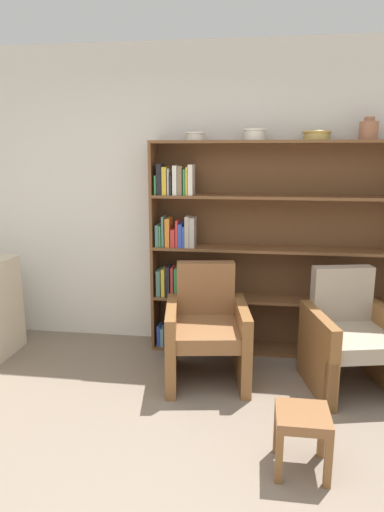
{
  "coord_description": "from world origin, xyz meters",
  "views": [
    {
      "loc": [
        0.36,
        -1.81,
        1.79
      ],
      "look_at": [
        -0.16,
        1.89,
        0.95
      ],
      "focal_mm": 32.0,
      "sensor_mm": 36.0,
      "label": 1
    }
  ],
  "objects_px": {
    "armchair_leather": "(207,330)",
    "armchair_cushioned": "(351,338)",
    "vase_tall": "(369,130)",
    "bookshelf": "(253,254)",
    "bowl_copper": "(195,136)",
    "bowl_slate": "(317,135)",
    "bowl_olive": "(255,134)",
    "footstool": "(302,424)"
  },
  "relations": [
    {
      "from": "armchair_leather",
      "to": "armchair_cushioned",
      "type": "distance_m",
      "value": 1.12
    },
    {
      "from": "vase_tall",
      "to": "bookshelf",
      "type": "bearing_deg",
      "value": 178.63
    },
    {
      "from": "armchair_cushioned",
      "to": "bookshelf",
      "type": "bearing_deg",
      "value": -51.0
    },
    {
      "from": "bowl_copper",
      "to": "armchair_leather",
      "type": "distance_m",
      "value": 1.65
    },
    {
      "from": "bowl_slate",
      "to": "armchair_leather",
      "type": "height_order",
      "value": "bowl_slate"
    },
    {
      "from": "vase_tall",
      "to": "bowl_olive",
      "type": "bearing_deg",
      "value": 180.0
    },
    {
      "from": "armchair_cushioned",
      "to": "footstool",
      "type": "relative_size",
      "value": 2.51
    },
    {
      "from": "bowl_copper",
      "to": "armchair_cushioned",
      "type": "height_order",
      "value": "bowl_copper"
    },
    {
      "from": "bowl_slate",
      "to": "bookshelf",
      "type": "bearing_deg",
      "value": 177.48
    },
    {
      "from": "bowl_slate",
      "to": "footstool",
      "type": "height_order",
      "value": "bowl_slate"
    },
    {
      "from": "bowl_olive",
      "to": "footstool",
      "type": "xyz_separation_m",
      "value": [
        0.33,
        -1.63,
        -1.67
      ]
    },
    {
      "from": "bowl_olive",
      "to": "armchair_cushioned",
      "type": "distance_m",
      "value": 1.83
    },
    {
      "from": "bowl_copper",
      "to": "bowl_olive",
      "type": "height_order",
      "value": "bowl_olive"
    },
    {
      "from": "vase_tall",
      "to": "bowl_copper",
      "type": "bearing_deg",
      "value": 180.0
    },
    {
      "from": "bowl_olive",
      "to": "bowl_slate",
      "type": "height_order",
      "value": "bowl_olive"
    },
    {
      "from": "bowl_copper",
      "to": "vase_tall",
      "type": "bearing_deg",
      "value": 0.0
    },
    {
      "from": "vase_tall",
      "to": "footstool",
      "type": "distance_m",
      "value": 2.43
    },
    {
      "from": "armchair_leather",
      "to": "armchair_cushioned",
      "type": "height_order",
      "value": "same"
    },
    {
      "from": "vase_tall",
      "to": "footstool",
      "type": "bearing_deg",
      "value": -110.0
    },
    {
      "from": "vase_tall",
      "to": "footstool",
      "type": "xyz_separation_m",
      "value": [
        -0.59,
        -1.63,
        -1.69
      ]
    },
    {
      "from": "vase_tall",
      "to": "footstool",
      "type": "relative_size",
      "value": 0.5
    },
    {
      "from": "bookshelf",
      "to": "bowl_slate",
      "type": "height_order",
      "value": "bowl_slate"
    },
    {
      "from": "bowl_copper",
      "to": "bowl_slate",
      "type": "relative_size",
      "value": 0.72
    },
    {
      "from": "bowl_copper",
      "to": "bowl_slate",
      "type": "bearing_deg",
      "value": 0.0
    },
    {
      "from": "bookshelf",
      "to": "vase_tall",
      "type": "bearing_deg",
      "value": -1.37
    },
    {
      "from": "bowl_olive",
      "to": "armchair_leather",
      "type": "bearing_deg",
      "value": -119.97
    },
    {
      "from": "armchair_cushioned",
      "to": "bowl_slate",
      "type": "bearing_deg",
      "value": -77.55
    },
    {
      "from": "footstool",
      "to": "bowl_copper",
      "type": "bearing_deg",
      "value": 117.08
    },
    {
      "from": "bowl_olive",
      "to": "footstool",
      "type": "distance_m",
      "value": 2.36
    },
    {
      "from": "vase_tall",
      "to": "armchair_cushioned",
      "type": "height_order",
      "value": "vase_tall"
    },
    {
      "from": "bowl_copper",
      "to": "footstool",
      "type": "xyz_separation_m",
      "value": [
        0.83,
        -1.63,
        -1.66
      ]
    },
    {
      "from": "bowl_slate",
      "to": "armchair_cushioned",
      "type": "bearing_deg",
      "value": -64.78
    },
    {
      "from": "bowl_olive",
      "to": "armchair_cushioned",
      "type": "bearing_deg",
      "value": -36.49
    },
    {
      "from": "bookshelf",
      "to": "bowl_olive",
      "type": "bearing_deg",
      "value": -133.7
    },
    {
      "from": "bowl_olive",
      "to": "footstool",
      "type": "bearing_deg",
      "value": -78.63
    },
    {
      "from": "armchair_leather",
      "to": "armchair_cushioned",
      "type": "xyz_separation_m",
      "value": [
        1.12,
        -0.0,
        0.0
      ]
    },
    {
      "from": "armchair_cushioned",
      "to": "bowl_copper",
      "type": "bearing_deg",
      "value": -36.98
    },
    {
      "from": "bowl_copper",
      "to": "bowl_olive",
      "type": "bearing_deg",
      "value": 0.0
    },
    {
      "from": "armchair_cushioned",
      "to": "armchair_leather",
      "type": "bearing_deg",
      "value": -12.8
    },
    {
      "from": "armchair_leather",
      "to": "footstool",
      "type": "xyz_separation_m",
      "value": [
        0.66,
        -1.05,
        -0.12
      ]
    },
    {
      "from": "bowl_slate",
      "to": "armchair_cushioned",
      "type": "distance_m",
      "value": 1.67
    },
    {
      "from": "bowl_olive",
      "to": "armchair_leather",
      "type": "height_order",
      "value": "bowl_olive"
    }
  ]
}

